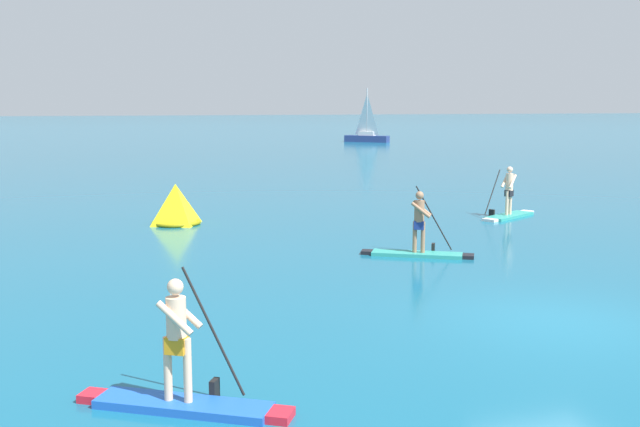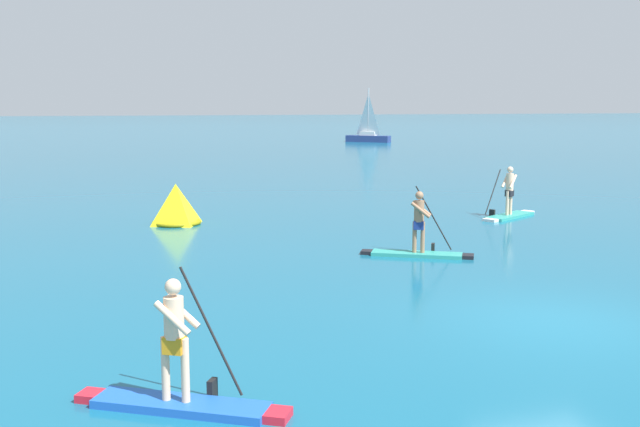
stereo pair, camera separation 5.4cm
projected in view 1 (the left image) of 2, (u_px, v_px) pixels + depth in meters
The scene contains 6 objects.
ground at pixel (559, 322), 13.64m from camera, with size 440.00×440.00×0.00m, color #145B7A.
paddleboarder_near_left at pixel (183, 380), 9.71m from camera, with size 2.71×1.78×1.85m.
paddleboarder_mid_center at pixel (419, 240), 19.45m from camera, with size 2.74×1.73×1.84m.
paddleboarder_far_right at pixel (508, 205), 26.02m from camera, with size 2.71×1.87×1.82m.
race_marker_buoy at pixel (176, 206), 24.49m from camera, with size 1.74×1.74×1.33m.
sailboat_right_horizon at pixel (367, 134), 75.04m from camera, with size 4.05×3.75×5.37m.
Camera 1 is at (-7.89, -11.44, 3.96)m, focal length 42.10 mm.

